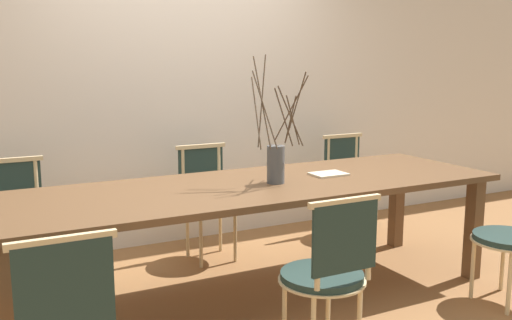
# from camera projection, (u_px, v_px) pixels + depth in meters

# --- Properties ---
(ground_plane) EXTENTS (16.00, 16.00, 0.00)m
(ground_plane) POSITION_uv_depth(u_px,v_px,m) (256.00, 296.00, 3.72)
(ground_plane) COLOR olive
(wall_rear) EXTENTS (12.00, 0.06, 3.20)m
(wall_rear) POSITION_uv_depth(u_px,v_px,m) (178.00, 50.00, 4.66)
(wall_rear) COLOR silver
(wall_rear) RESTS_ON ground_plane
(dining_table) EXTENTS (3.23, 1.01, 0.76)m
(dining_table) POSITION_uv_depth(u_px,v_px,m) (256.00, 195.00, 3.60)
(dining_table) COLOR brown
(dining_table) RESTS_ON ground_plane
(chair_near_left) EXTENTS (0.45, 0.45, 0.88)m
(chair_near_left) POSITION_uv_depth(u_px,v_px,m) (328.00, 270.00, 2.88)
(chair_near_left) COLOR #233833
(chair_near_left) RESTS_ON ground_plane
(chair_far_leftend) EXTENTS (0.45, 0.45, 0.88)m
(chair_far_leftend) POSITION_uv_depth(u_px,v_px,m) (17.00, 221.00, 3.77)
(chair_far_leftend) COLOR #233833
(chair_far_leftend) RESTS_ON ground_plane
(chair_far_left) EXTENTS (0.45, 0.45, 0.88)m
(chair_far_left) POSITION_uv_depth(u_px,v_px,m) (208.00, 198.00, 4.39)
(chair_far_left) COLOR #233833
(chair_far_left) RESTS_ON ground_plane
(chair_far_center) EXTENTS (0.45, 0.45, 0.88)m
(chair_far_center) POSITION_uv_depth(u_px,v_px,m) (351.00, 181.00, 4.99)
(chair_far_center) COLOR #233833
(chair_far_center) RESTS_ON ground_plane
(vase_centerpiece) EXTENTS (0.34, 0.35, 0.80)m
(vase_centerpiece) POSITION_uv_depth(u_px,v_px,m) (276.00, 160.00, 3.57)
(vase_centerpiece) COLOR #4C5156
(vase_centerpiece) RESTS_ON dining_table
(book_stack) EXTENTS (0.23, 0.18, 0.01)m
(book_stack) POSITION_uv_depth(u_px,v_px,m) (329.00, 174.00, 3.85)
(book_stack) COLOR beige
(book_stack) RESTS_ON dining_table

